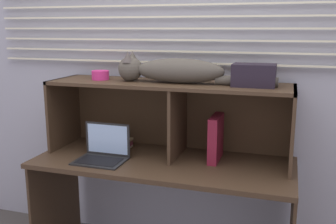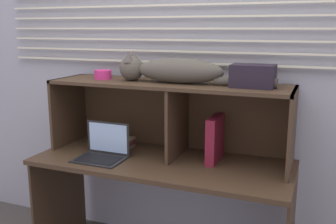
# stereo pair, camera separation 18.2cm
# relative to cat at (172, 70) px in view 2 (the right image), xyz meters

# --- Properties ---
(back_panel_with_blinds) EXTENTS (4.40, 0.08, 2.50)m
(back_panel_with_blinds) POSITION_rel_cat_xyz_m (-0.03, 0.26, -0.05)
(back_panel_with_blinds) COLOR #AAABB8
(back_panel_with_blinds) RESTS_ON ground
(desk) EXTENTS (1.64, 0.66, 0.75)m
(desk) POSITION_rel_cat_xyz_m (-0.03, -0.11, -0.70)
(desk) COLOR #422F1F
(desk) RESTS_ON ground
(hutch_shelf_unit) EXTENTS (1.57, 0.42, 0.49)m
(hutch_shelf_unit) POSITION_rel_cat_xyz_m (-0.02, 0.04, -0.22)
(hutch_shelf_unit) COLOR #422F1F
(hutch_shelf_unit) RESTS_ON desk
(cat) EXTENTS (1.02, 0.17, 0.20)m
(cat) POSITION_rel_cat_xyz_m (0.00, 0.00, 0.00)
(cat) COLOR #4F4A40
(cat) RESTS_ON hutch_shelf_unit
(laptop) EXTENTS (0.31, 0.24, 0.23)m
(laptop) POSITION_rel_cat_xyz_m (-0.39, -0.22, -0.52)
(laptop) COLOR black
(laptop) RESTS_ON desk
(binder_upright) EXTENTS (0.06, 0.25, 0.29)m
(binder_upright) POSITION_rel_cat_xyz_m (0.29, 0.00, -0.42)
(binder_upright) COLOR maroon
(binder_upright) RESTS_ON desk
(book_stack) EXTENTS (0.20, 0.22, 0.07)m
(book_stack) POSITION_rel_cat_xyz_m (-0.42, 0.00, -0.53)
(book_stack) COLOR gray
(book_stack) RESTS_ON desk
(small_basket) EXTENTS (0.12, 0.12, 0.06)m
(small_basket) POSITION_rel_cat_xyz_m (-0.50, 0.00, -0.05)
(small_basket) COLOR #D82F7D
(small_basket) RESTS_ON hutch_shelf_unit
(storage_box) EXTENTS (0.25, 0.17, 0.13)m
(storage_box) POSITION_rel_cat_xyz_m (0.51, 0.00, -0.01)
(storage_box) COLOR black
(storage_box) RESTS_ON hutch_shelf_unit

